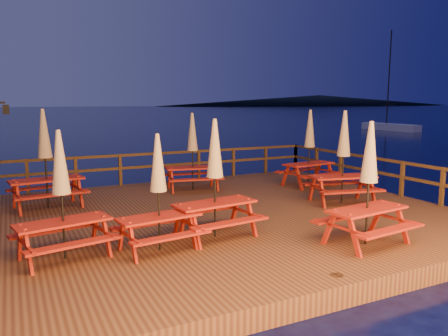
{
  "coord_description": "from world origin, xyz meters",
  "views": [
    {
      "loc": [
        -4.79,
        -10.04,
        3.31
      ],
      "look_at": [
        0.43,
        0.6,
        1.48
      ],
      "focal_mm": 35.0,
      "sensor_mm": 36.0,
      "label": 1
    }
  ],
  "objects_px": {
    "picnic_table_0": "(369,181)",
    "picnic_table_1": "(215,176)",
    "sailboat": "(390,127)",
    "picnic_table_2": "(309,147)"
  },
  "relations": [
    {
      "from": "picnic_table_0",
      "to": "picnic_table_1",
      "type": "distance_m",
      "value": 3.14
    },
    {
      "from": "picnic_table_0",
      "to": "picnic_table_1",
      "type": "relative_size",
      "value": 0.99
    },
    {
      "from": "picnic_table_0",
      "to": "picnic_table_1",
      "type": "bearing_deg",
      "value": 138.07
    },
    {
      "from": "sailboat",
      "to": "picnic_table_1",
      "type": "bearing_deg",
      "value": -140.59
    },
    {
      "from": "picnic_table_1",
      "to": "sailboat",
      "type": "bearing_deg",
      "value": 31.49
    },
    {
      "from": "sailboat",
      "to": "picnic_table_0",
      "type": "xyz_separation_m",
      "value": [
        -32.0,
        -29.44,
        1.33
      ]
    },
    {
      "from": "picnic_table_0",
      "to": "picnic_table_1",
      "type": "xyz_separation_m",
      "value": [
        -2.57,
        1.81,
        0.01
      ]
    },
    {
      "from": "picnic_table_0",
      "to": "picnic_table_2",
      "type": "bearing_deg",
      "value": 56.91
    },
    {
      "from": "picnic_table_0",
      "to": "picnic_table_1",
      "type": "height_order",
      "value": "picnic_table_1"
    },
    {
      "from": "sailboat",
      "to": "picnic_table_0",
      "type": "distance_m",
      "value": 43.5
    }
  ]
}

